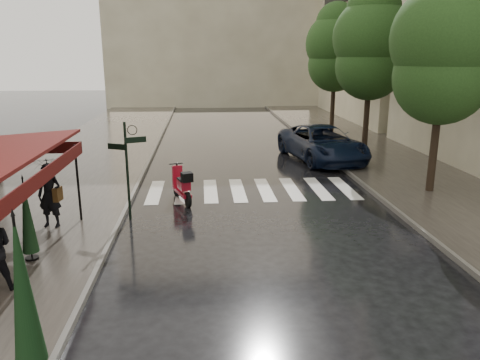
{
  "coord_description": "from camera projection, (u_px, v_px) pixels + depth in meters",
  "views": [
    {
      "loc": [
        1.11,
        -11.22,
        5.04
      ],
      "look_at": [
        2.23,
        2.31,
        1.4
      ],
      "focal_mm": 35.0,
      "sensor_mm": 36.0,
      "label": 1
    }
  ],
  "objects": [
    {
      "name": "parasol_back",
      "position": [
        27.0,
        216.0,
        11.36
      ],
      "size": [
        0.39,
        0.39,
        2.12
      ],
      "color": "black",
      "rests_on": "sidewalk_near"
    },
    {
      "name": "crosswalk",
      "position": [
        251.0,
        190.0,
        18.03
      ],
      "size": [
        7.85,
        3.2,
        0.01
      ],
      "color": "silver",
      "rests_on": "ground"
    },
    {
      "name": "ground",
      "position": [
        161.0,
        258.0,
        12.02
      ],
      "size": [
        120.0,
        120.0,
        0.0
      ],
      "primitive_type": "plane",
      "color": "black",
      "rests_on": "ground"
    },
    {
      "name": "tree_far",
      "position": [
        335.0,
        48.0,
        29.67
      ],
      "size": [
        3.8,
        3.8,
        8.16
      ],
      "color": "black",
      "rests_on": "sidewalk_far"
    },
    {
      "name": "tree_mid",
      "position": [
        372.0,
        43.0,
        22.88
      ],
      "size": [
        3.8,
        3.8,
        8.34
      ],
      "color": "black",
      "rests_on": "sidewalk_far"
    },
    {
      "name": "pedestrian_with_umbrella",
      "position": [
        47.0,
        170.0,
        13.45
      ],
      "size": [
        1.31,
        1.32,
        2.58
      ],
      "rotation": [
        0.0,
        0.0,
        -0.17
      ],
      "color": "black",
      "rests_on": "sidewalk_near"
    },
    {
      "name": "backdrop_building",
      "position": [
        218.0,
        3.0,
        46.25
      ],
      "size": [
        22.0,
        6.0,
        20.0
      ],
      "primitive_type": "cube",
      "color": "#9D9578",
      "rests_on": "ground"
    },
    {
      "name": "parasol_front",
      "position": [
        23.0,
        290.0,
        7.1
      ],
      "size": [
        0.49,
        0.49,
        2.73
      ],
      "color": "black",
      "rests_on": "sidewalk_near"
    },
    {
      "name": "scooter",
      "position": [
        182.0,
        186.0,
        16.4
      ],
      "size": [
        0.89,
        1.86,
        1.27
      ],
      "rotation": [
        0.0,
        0.0,
        0.33
      ],
      "color": "black",
      "rests_on": "ground"
    },
    {
      "name": "sidewalk_far",
      "position": [
        378.0,
        154.0,
        24.37
      ],
      "size": [
        5.5,
        60.0,
        0.12
      ],
      "primitive_type": "cube",
      "color": "#38332D",
      "rests_on": "ground"
    },
    {
      "name": "tree_near",
      "position": [
        445.0,
        47.0,
        16.22
      ],
      "size": [
        3.8,
        3.8,
        7.99
      ],
      "color": "black",
      "rests_on": "sidewalk_far"
    },
    {
      "name": "signpost",
      "position": [
        127.0,
        163.0,
        14.34
      ],
      "size": [
        1.17,
        0.29,
        3.1
      ],
      "color": "black",
      "rests_on": "ground"
    },
    {
      "name": "sidewalk_near",
      "position": [
        89.0,
        159.0,
        23.2
      ],
      "size": [
        6.0,
        60.0,
        0.12
      ],
      "primitive_type": "cube",
      "color": "#38332D",
      "rests_on": "ground"
    },
    {
      "name": "curb_near",
      "position": [
        151.0,
        157.0,
        23.44
      ],
      "size": [
        0.12,
        60.0,
        0.16
      ],
      "primitive_type": "cube",
      "color": "#595651",
      "rests_on": "ground"
    },
    {
      "name": "parked_car",
      "position": [
        322.0,
        143.0,
        22.94
      ],
      "size": [
        3.83,
        6.47,
        1.69
      ],
      "primitive_type": "imported",
      "rotation": [
        0.0,
        0.0,
        0.18
      ],
      "color": "black",
      "rests_on": "ground"
    },
    {
      "name": "curb_far",
      "position": [
        325.0,
        154.0,
        24.14
      ],
      "size": [
        0.12,
        60.0,
        0.16
      ],
      "primitive_type": "cube",
      "color": "#595651",
      "rests_on": "ground"
    }
  ]
}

